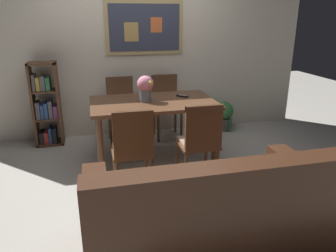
{
  "coord_description": "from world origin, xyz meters",
  "views": [
    {
      "loc": [
        -0.67,
        -3.35,
        1.73
      ],
      "look_at": [
        0.07,
        -0.29,
        0.65
      ],
      "focal_mm": 34.55,
      "sensor_mm": 36.0,
      "label": 1
    }
  ],
  "objects_px": {
    "dining_chair_far_left": "(121,104)",
    "leather_couch": "(207,215)",
    "tv_remote": "(182,96)",
    "dining_chair_near_left": "(133,145)",
    "flower_vase": "(145,87)",
    "dining_chair_near_right": "(200,138)",
    "potted_ivy": "(224,115)",
    "dining_table": "(153,109)",
    "dining_chair_far_right": "(166,101)",
    "bookshelf": "(46,107)"
  },
  "relations": [
    {
      "from": "dining_chair_near_left",
      "to": "flower_vase",
      "type": "bearing_deg",
      "value": 71.13
    },
    {
      "from": "flower_vase",
      "to": "leather_couch",
      "type": "bearing_deg",
      "value": -85.05
    },
    {
      "from": "dining_table",
      "to": "dining_chair_near_left",
      "type": "bearing_deg",
      "value": -114.43
    },
    {
      "from": "dining_table",
      "to": "leather_couch",
      "type": "bearing_deg",
      "value": -87.92
    },
    {
      "from": "dining_chair_far_left",
      "to": "dining_chair_near_right",
      "type": "distance_m",
      "value": 1.67
    },
    {
      "from": "dining_chair_far_left",
      "to": "tv_remote",
      "type": "bearing_deg",
      "value": -41.41
    },
    {
      "from": "leather_couch",
      "to": "dining_chair_near_right",
      "type": "bearing_deg",
      "value": 74.54
    },
    {
      "from": "dining_chair_far_left",
      "to": "flower_vase",
      "type": "relative_size",
      "value": 2.94
    },
    {
      "from": "dining_chair_near_right",
      "to": "bookshelf",
      "type": "xyz_separation_m",
      "value": [
        -1.67,
        1.61,
        0.0
      ]
    },
    {
      "from": "dining_table",
      "to": "potted_ivy",
      "type": "height_order",
      "value": "dining_table"
    },
    {
      "from": "leather_couch",
      "to": "bookshelf",
      "type": "height_order",
      "value": "bookshelf"
    },
    {
      "from": "dining_table",
      "to": "potted_ivy",
      "type": "relative_size",
      "value": 2.82
    },
    {
      "from": "dining_table",
      "to": "potted_ivy",
      "type": "distance_m",
      "value": 1.59
    },
    {
      "from": "dining_chair_far_left",
      "to": "leather_couch",
      "type": "relative_size",
      "value": 0.51
    },
    {
      "from": "dining_chair_near_left",
      "to": "tv_remote",
      "type": "xyz_separation_m",
      "value": [
        0.77,
        0.93,
        0.23
      ]
    },
    {
      "from": "dining_chair_far_right",
      "to": "potted_ivy",
      "type": "xyz_separation_m",
      "value": [
        0.95,
        0.04,
        -0.3
      ]
    },
    {
      "from": "dining_chair_far_left",
      "to": "dining_chair_near_right",
      "type": "height_order",
      "value": "same"
    },
    {
      "from": "leather_couch",
      "to": "flower_vase",
      "type": "height_order",
      "value": "flower_vase"
    },
    {
      "from": "dining_table",
      "to": "flower_vase",
      "type": "bearing_deg",
      "value": 177.52
    },
    {
      "from": "bookshelf",
      "to": "tv_remote",
      "type": "bearing_deg",
      "value": -22.47
    },
    {
      "from": "dining_chair_far_right",
      "to": "potted_ivy",
      "type": "bearing_deg",
      "value": 2.63
    },
    {
      "from": "dining_chair_near_left",
      "to": "tv_remote",
      "type": "relative_size",
      "value": 6.4
    },
    {
      "from": "flower_vase",
      "to": "dining_chair_far_right",
      "type": "bearing_deg",
      "value": 61.04
    },
    {
      "from": "dining_chair_far_left",
      "to": "leather_couch",
      "type": "distance_m",
      "value": 2.56
    },
    {
      "from": "dining_chair_far_left",
      "to": "bookshelf",
      "type": "height_order",
      "value": "bookshelf"
    },
    {
      "from": "dining_chair_far_left",
      "to": "dining_chair_far_right",
      "type": "distance_m",
      "value": 0.66
    },
    {
      "from": "dining_chair_far_right",
      "to": "dining_chair_near_right",
      "type": "distance_m",
      "value": 1.55
    },
    {
      "from": "dining_chair_far_left",
      "to": "potted_ivy",
      "type": "height_order",
      "value": "dining_chair_far_left"
    },
    {
      "from": "dining_chair_far_left",
      "to": "dining_chair_far_right",
      "type": "xyz_separation_m",
      "value": [
        0.66,
        0.02,
        0.0
      ]
    },
    {
      "from": "bookshelf",
      "to": "potted_ivy",
      "type": "relative_size",
      "value": 2.18
    },
    {
      "from": "bookshelf",
      "to": "dining_chair_far_left",
      "type": "bearing_deg",
      "value": -4.6
    },
    {
      "from": "dining_chair_far_right",
      "to": "tv_remote",
      "type": "distance_m",
      "value": 0.7
    },
    {
      "from": "dining_chair_far_right",
      "to": "leather_couch",
      "type": "distance_m",
      "value": 2.57
    },
    {
      "from": "dining_table",
      "to": "dining_chair_far_left",
      "type": "distance_m",
      "value": 0.83
    },
    {
      "from": "dining_chair_far_left",
      "to": "leather_couch",
      "type": "height_order",
      "value": "dining_chair_far_left"
    },
    {
      "from": "tv_remote",
      "to": "dining_chair_near_right",
      "type": "bearing_deg",
      "value": -94.13
    },
    {
      "from": "dining_chair_near_left",
      "to": "flower_vase",
      "type": "height_order",
      "value": "flower_vase"
    },
    {
      "from": "flower_vase",
      "to": "tv_remote",
      "type": "height_order",
      "value": "flower_vase"
    },
    {
      "from": "dining_table",
      "to": "tv_remote",
      "type": "xyz_separation_m",
      "value": [
        0.4,
        0.12,
        0.11
      ]
    },
    {
      "from": "dining_chair_far_left",
      "to": "dining_chair_near_left",
      "type": "xyz_separation_m",
      "value": [
        -0.05,
        -1.56,
        0.0
      ]
    },
    {
      "from": "leather_couch",
      "to": "dining_chair_far_right",
      "type": "bearing_deg",
      "value": 83.77
    },
    {
      "from": "dining_chair_near_right",
      "to": "tv_remote",
      "type": "height_order",
      "value": "dining_chair_near_right"
    },
    {
      "from": "dining_chair_near_right",
      "to": "potted_ivy",
      "type": "distance_m",
      "value": 1.89
    },
    {
      "from": "tv_remote",
      "to": "dining_chair_far_right",
      "type": "bearing_deg",
      "value": 95.24
    },
    {
      "from": "potted_ivy",
      "to": "flower_vase",
      "type": "relative_size",
      "value": 1.7
    },
    {
      "from": "potted_ivy",
      "to": "dining_chair_far_left",
      "type": "bearing_deg",
      "value": -177.63
    },
    {
      "from": "dining_chair_near_left",
      "to": "leather_couch",
      "type": "xyz_separation_m",
      "value": [
        0.43,
        -0.96,
        -0.23
      ]
    },
    {
      "from": "dining_table",
      "to": "dining_chair_near_left",
      "type": "distance_m",
      "value": 0.89
    },
    {
      "from": "tv_remote",
      "to": "flower_vase",
      "type": "bearing_deg",
      "value": -166.4
    },
    {
      "from": "dining_chair_near_right",
      "to": "potted_ivy",
      "type": "bearing_deg",
      "value": 59.07
    }
  ]
}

